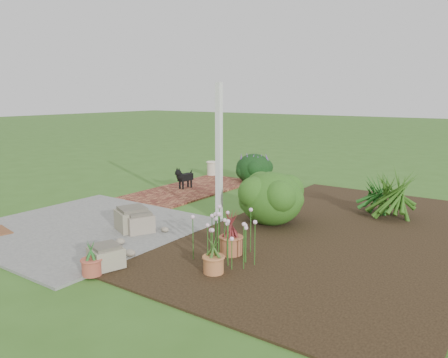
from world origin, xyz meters
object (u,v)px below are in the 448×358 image
Objects in this scene: black_dog at (184,177)px; evergreen_shrub at (271,197)px; cream_ceramic_urn at (212,168)px; stone_trough_near at (106,257)px.

evergreen_shrub is (3.12, -1.29, 0.17)m from black_dog.
black_dog is at bearing 157.54° from evergreen_shrub.
cream_ceramic_urn is 4.82m from evergreen_shrub.
cream_ceramic_urn is 0.33× the size of evergreen_shrub.
evergreen_shrub is at bearing -40.67° from cream_ceramic_urn.
cream_ceramic_urn is at bearing 139.33° from evergreen_shrub.
stone_trough_near is 0.70× the size of black_dog.
cream_ceramic_urn is at bearing 114.80° from stone_trough_near.
black_dog reaches higher than stone_trough_near.
evergreen_shrub reaches higher than cream_ceramic_urn.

